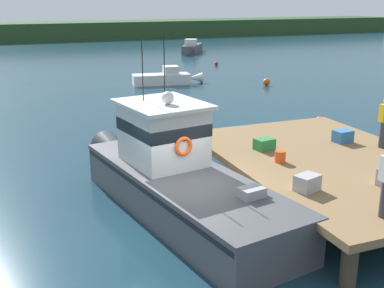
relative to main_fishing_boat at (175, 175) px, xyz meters
The scene contains 14 objects.
ground_plane 1.36m from the main_fishing_boat, 96.16° to the right, with size 200.00×200.00×0.00m, color #193847.
dock 4.79m from the main_fishing_boat, 10.95° to the right, with size 6.00×9.00×1.20m.
main_fishing_boat is the anchor object (origin of this frame).
crate_single_by_cleat 3.35m from the main_fishing_boat, 11.49° to the left, with size 0.60×0.44×0.36m, color #2D8442.
crate_single_far 6.14m from the main_fishing_boat, ahead, with size 0.60×0.44×0.40m, color #3370B2.
crate_stack_near_edge 3.75m from the main_fishing_boat, 46.64° to the right, with size 0.60×0.44×0.41m, color #9E9EA3.
bait_bucket 3.16m from the main_fishing_boat, 10.57° to the right, with size 0.32×0.32×0.34m, color #E04C19.
deckhand_further_back 6.99m from the main_fishing_boat, ahead, with size 0.36×0.22×1.63m.
moored_boat_mid_harbor 20.79m from the main_fishing_boat, 72.11° to the left, with size 5.00×1.76×1.25m.
moored_boat_far_right 40.62m from the main_fishing_boat, 67.84° to the left, with size 4.11×5.59×1.49m.
mooring_buoy_channel_marker 20.95m from the main_fishing_boat, 52.88° to the left, with size 0.49×0.49×0.49m, color #EA5B19.
mooring_buoy_outer 11.29m from the main_fishing_boat, 33.12° to the left, with size 0.48×0.48×0.48m, color red.
mooring_buoy_spare_mooring 30.45m from the main_fishing_boat, 63.48° to the left, with size 0.35×0.35×0.35m, color red.
far_shoreline 61.09m from the main_fishing_boat, 90.09° to the left, with size 120.00×8.00×2.40m, color #284723.
Camera 1 is at (-4.14, -11.20, 5.85)m, focal length 45.17 mm.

